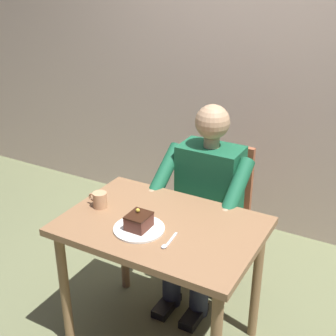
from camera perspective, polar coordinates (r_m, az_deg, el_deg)
name	(u,v)px	position (r m, az deg, el deg)	size (l,w,h in m)	color
cafe_rear_panel	(269,25)	(3.25, 12.48, 17.07)	(6.40, 0.12, 3.00)	beige
dining_table	(162,241)	(2.28, -0.81, -9.14)	(0.96, 0.66, 0.73)	#8B6342
chair	(215,209)	(2.87, 5.88, -5.11)	(0.42, 0.42, 0.88)	#9D5538
seated_person	(204,203)	(2.66, 4.48, -4.36)	(0.53, 0.58, 1.18)	#185939
dessert_plate	(139,229)	(2.17, -3.64, -7.58)	(0.24, 0.24, 0.01)	white
cake_slice	(139,221)	(2.15, -3.67, -6.65)	(0.10, 0.12, 0.09)	brown
coffee_cup	(100,199)	(2.37, -8.55, -3.92)	(0.11, 0.07, 0.08)	tan
dessert_spoon	(168,243)	(2.07, -0.02, -9.35)	(0.03, 0.14, 0.01)	silver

